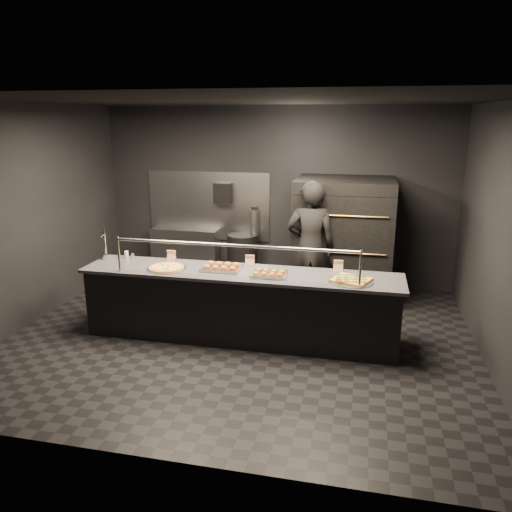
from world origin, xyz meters
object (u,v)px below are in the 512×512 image
service_counter (240,305)px  beer_tap (105,249)px  slider_tray_a (222,267)px  worker (310,247)px  square_pizza (351,280)px  slider_tray_b (269,274)px  fire_extinguisher (254,222)px  towel_dispenser (223,193)px  pizza_oven (343,239)px  prep_shelf (186,253)px  round_pizza (167,268)px  trash_bin (243,259)px

service_counter → beer_tap: bearing=175.2°
slider_tray_a → worker: (1.01, 1.15, 0.03)m
square_pizza → worker: size_ratio=0.27×
slider_tray_b → square_pizza: slider_tray_b is taller
square_pizza → worker: 1.44m
fire_extinguisher → beer_tap: (-1.60, -2.24, 0.00)m
beer_tap → towel_dispenser: bearing=64.8°
pizza_oven → square_pizza: size_ratio=3.60×
prep_shelf → worker: 2.67m
fire_extinguisher → beer_tap: size_ratio=1.03×
prep_shelf → beer_tap: 2.27m
prep_shelf → beer_tap: size_ratio=2.45×
service_counter → square_pizza: (1.40, -0.10, 0.47)m
towel_dispenser → square_pizza: 3.44m
fire_extinguisher → square_pizza: (1.75, -2.50, -0.12)m
fire_extinguisher → towel_dispenser: bearing=-179.0°
fire_extinguisher → worker: size_ratio=0.26×
fire_extinguisher → slider_tray_a: 2.36m
fire_extinguisher → round_pizza: fire_extinguisher is taller
round_pizza → towel_dispenser: bearing=88.8°
service_counter → slider_tray_a: service_counter is taller
round_pizza → service_counter: bearing=5.7°
pizza_oven → trash_bin: bearing=169.4°
slider_tray_b → service_counter: bearing=167.6°
towel_dispenser → trash_bin: size_ratio=0.40×
towel_dispenser → square_pizza: size_ratio=0.66×
worker → towel_dispenser: bearing=-42.0°
towel_dispenser → prep_shelf: bearing=-174.3°
round_pizza → slider_tray_b: (1.35, 0.01, 0.01)m
service_counter → pizza_oven: bearing=57.7°
slider_tray_a → square_pizza: bearing=-5.0°
towel_dispenser → trash_bin: towel_dispenser is taller
pizza_oven → towel_dispenser: (-2.10, 0.49, 0.58)m
fire_extinguisher → round_pizza: (-0.60, -2.50, -0.12)m
beer_tap → trash_bin: (1.43, 2.06, -0.63)m
pizza_oven → trash_bin: 1.83m
pizza_oven → towel_dispenser: 2.23m
square_pizza → trash_bin: 3.05m
service_counter → worker: bearing=57.5°
fire_extinguisher → prep_shelf: bearing=-176.3°
service_counter → beer_tap: size_ratio=8.38×
fire_extinguisher → trash_bin: 0.67m
pizza_oven → slider_tray_a: bearing=-128.1°
worker → service_counter: bearing=51.2°
round_pizza → fire_extinguisher: bearing=76.5°
towel_dispenser → fire_extinguisher: towel_dispenser is taller
beer_tap → square_pizza: (3.35, -0.26, -0.12)m
pizza_oven → towel_dispenser: size_ratio=5.46×
round_pizza → worker: worker is taller
prep_shelf → square_pizza: (3.00, -2.42, 0.49)m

